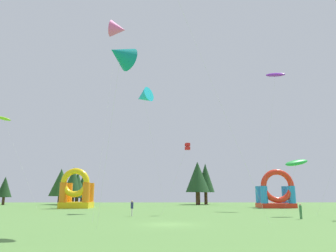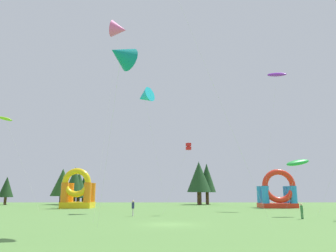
{
  "view_description": "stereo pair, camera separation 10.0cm",
  "coord_description": "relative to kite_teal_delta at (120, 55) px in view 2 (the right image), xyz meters",
  "views": [
    {
      "loc": [
        -0.22,
        -28.92,
        2.76
      ],
      "look_at": [
        0.0,
        10.4,
        10.94
      ],
      "focal_mm": 34.02,
      "sensor_mm": 36.0,
      "label": 1
    },
    {
      "loc": [
        -0.12,
        -28.92,
        2.76
      ],
      "look_at": [
        0.0,
        10.4,
        10.94
      ],
      "focal_mm": 34.02,
      "sensor_mm": 36.0,
      "label": 2
    }
  ],
  "objects": [
    {
      "name": "kite_lime_parafoil",
      "position": [
        -20.44,
        22.53,
        0.03
      ],
      "size": [
        6.26,
        3.23,
        13.88
      ],
      "color": "#8CD826",
      "rests_on": "ground_plane"
    },
    {
      "name": "person_far_side",
      "position": [
        17.7,
        10.86,
        -12.43
      ],
      "size": [
        0.31,
        0.31,
        1.59
      ],
      "rotation": [
        0.0,
        0.0,
        3.3
      ],
      "color": "#33723F",
      "rests_on": "ground_plane"
    },
    {
      "name": "inflatable_blue_arch",
      "position": [
        23.38,
        34.73,
        -10.92
      ],
      "size": [
        6.16,
        4.42,
        6.79
      ],
      "color": "red",
      "rests_on": "ground_plane"
    },
    {
      "name": "kite_red_box",
      "position": [
        6.42,
        18.29,
        -4.72
      ],
      "size": [
        3.76,
        1.87,
        9.13
      ],
      "color": "red",
      "rests_on": "ground_plane"
    },
    {
      "name": "tree_row_1",
      "position": [
        -20.63,
        50.91,
        -8.44
      ],
      "size": [
        5.13,
        5.13,
        8.08
      ],
      "color": "#4C331E",
      "rests_on": "ground_plane"
    },
    {
      "name": "tree_row_2",
      "position": [
        -16.33,
        45.78,
        -8.3
      ],
      "size": [
        4.24,
        4.24,
        8.0
      ],
      "color": "#4C331E",
      "rests_on": "ground_plane"
    },
    {
      "name": "ground_plane",
      "position": [
        3.84,
        5.47,
        -13.37
      ],
      "size": [
        120.0,
        120.0,
        0.0
      ],
      "primitive_type": "plane",
      "color": "#5B8C42"
    },
    {
      "name": "kite_green_parafoil",
      "position": [
        19.6,
        15.51,
        -7.08
      ],
      "size": [
        3.92,
        1.83,
        7.03
      ],
      "color": "green",
      "rests_on": "ground_plane"
    },
    {
      "name": "kite_cyan_delta",
      "position": [
        0.07,
        24.22,
        3.99
      ],
      "size": [
        5.2,
        6.93,
        18.77
      ],
      "color": "#19B7CC",
      "rests_on": "ground_plane"
    },
    {
      "name": "tree_row_4",
      "position": [
        -14.69,
        46.98,
        -9.57
      ],
      "size": [
        2.7,
        2.7,
        6.15
      ],
      "color": "#4C331E",
      "rests_on": "ground_plane"
    },
    {
      "name": "kite_purple_parafoil",
      "position": [
        23.17,
        30.3,
        9.96
      ],
      "size": [
        4.92,
        3.67,
        24.12
      ],
      "color": "purple",
      "rests_on": "ground_plane"
    },
    {
      "name": "kite_teal_delta",
      "position": [
        0.0,
        0.0,
        0.0
      ],
      "size": [
        3.14,
        3.24,
        14.52
      ],
      "color": "#0C7F7A",
      "rests_on": "ground_plane"
    },
    {
      "name": "tree_row_0",
      "position": [
        -32.42,
        48.89,
        -9.49
      ],
      "size": [
        3.18,
        3.18,
        6.19
      ],
      "color": "#4C331E",
      "rests_on": "ground_plane"
    },
    {
      "name": "inflatable_red_slide",
      "position": [
        -12.27,
        33.96,
        -10.82
      ],
      "size": [
        5.26,
        4.54,
        6.89
      ],
      "color": "yellow",
      "rests_on": "ground_plane"
    },
    {
      "name": "tree_row_6",
      "position": [
        12.7,
        50.95,
        -7.42
      ],
      "size": [
        4.06,
        4.06,
        9.31
      ],
      "color": "#4C331E",
      "rests_on": "ground_plane"
    },
    {
      "name": "person_left_edge",
      "position": [
        -0.38,
        14.86,
        -12.3
      ],
      "size": [
        0.39,
        0.39,
        1.81
      ],
      "rotation": [
        0.0,
        0.0,
        1.88
      ],
      "color": "silver",
      "rests_on": "ground_plane"
    },
    {
      "name": "kite_pink_delta",
      "position": [
        -2.65,
        14.26,
        10.01
      ],
      "size": [
        2.4,
        8.28,
        24.6
      ],
      "color": "#EA599E",
      "rests_on": "ground_plane"
    },
    {
      "name": "tree_row_3",
      "position": [
        -15.51,
        46.21,
        -9.09
      ],
      "size": [
        3.9,
        3.9,
        6.99
      ],
      "color": "#4C331E",
      "rests_on": "ground_plane"
    },
    {
      "name": "tree_row_5",
      "position": [
        10.79,
        49.98,
        -7.24
      ],
      "size": [
        5.52,
        5.52,
        9.65
      ],
      "color": "#4C331E",
      "rests_on": "ground_plane"
    }
  ]
}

